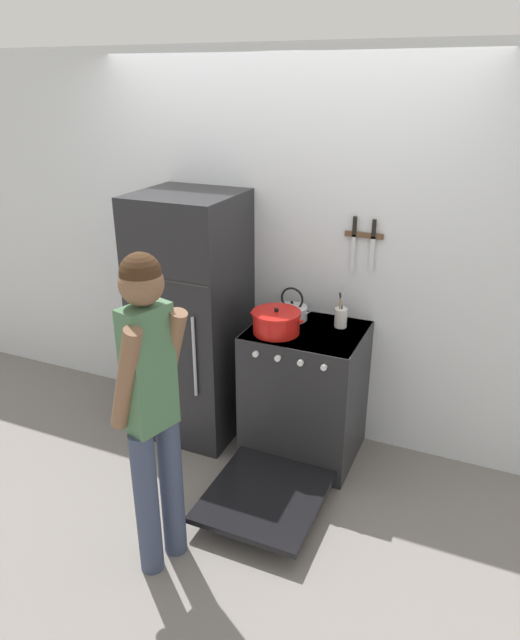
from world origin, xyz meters
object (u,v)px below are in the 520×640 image
object	(u,v)px
stove_range	(303,396)
tea_kettle	(292,311)
person	(151,402)
utensil_jar	(341,317)
dutch_oven_pot	(276,322)
refrigerator	(192,318)

from	to	relation	value
stove_range	tea_kettle	world-z (taller)	tea_kettle
tea_kettle	person	size ratio (longest dim) A/B	0.15
stove_range	utensil_jar	size ratio (longest dim) A/B	4.67
stove_range	person	world-z (taller)	person
person	stove_range	bearing A→B (deg)	-0.52
dutch_oven_pot	tea_kettle	world-z (taller)	tea_kettle
utensil_jar	person	world-z (taller)	person
stove_range	utensil_jar	bearing A→B (deg)	42.98
refrigerator	tea_kettle	distance (m)	0.69
utensil_jar	stove_range	bearing A→B (deg)	-137.02
stove_range	dutch_oven_pot	bearing A→B (deg)	-152.93
refrigerator	stove_range	world-z (taller)	refrigerator
refrigerator	person	bearing A→B (deg)	-68.45
refrigerator	tea_kettle	size ratio (longest dim) A/B	6.79
refrigerator	dutch_oven_pot	world-z (taller)	refrigerator
utensil_jar	person	bearing A→B (deg)	-111.81
refrigerator	stove_range	distance (m)	0.91
refrigerator	tea_kettle	xyz separation A→B (m)	(0.67, 0.14, 0.12)
refrigerator	tea_kettle	bearing A→B (deg)	11.48
dutch_oven_pot	utensil_jar	xyz separation A→B (m)	(0.34, 0.25, -0.00)
tea_kettle	stove_range	bearing A→B (deg)	-47.27
stove_range	tea_kettle	xyz separation A→B (m)	(-0.15, 0.16, 0.52)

